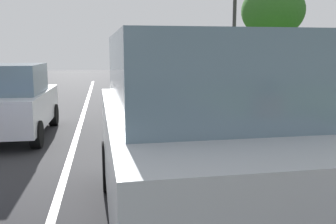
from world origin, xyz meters
TOP-DOWN VIEW (x-y plane):
  - ground_plane at (0.00, 14.00)m, footprint 60.00×60.00m
  - lane_line_center at (-0.70, 14.00)m, footprint 0.12×32.00m
  - lane_line_right_edge at (3.60, 14.00)m, footprint 0.12×32.00m
  - curb_right at (4.10, 14.00)m, footprint 0.24×48.00m
  - car_suv_ahead at (0.96, 8.27)m, footprint 2.04×4.53m
  - car_hatchback_far at (-2.20, 13.83)m, footprint 1.78×3.73m
  - traffic_light_near_right at (4.99, 18.27)m, footprint 0.32×0.50m
  - tree_roadside_far at (8.88, 23.46)m, footprint 3.30×3.30m

SIDE VIEW (x-z plane):
  - ground_plane at x=0.00m, z-range 0.00..0.00m
  - lane_line_center at x=-0.70m, z-range 0.00..0.01m
  - lane_line_right_edge at x=3.60m, z-range 0.00..0.01m
  - curb_right at x=4.10m, z-range 0.00..0.12m
  - car_hatchback_far at x=-2.20m, z-range -0.01..1.77m
  - car_suv_ahead at x=0.96m, z-range 0.03..2.31m
  - traffic_light_near_right at x=4.99m, z-range 0.96..6.28m
  - tree_roadside_far at x=8.88m, z-range 1.34..6.88m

